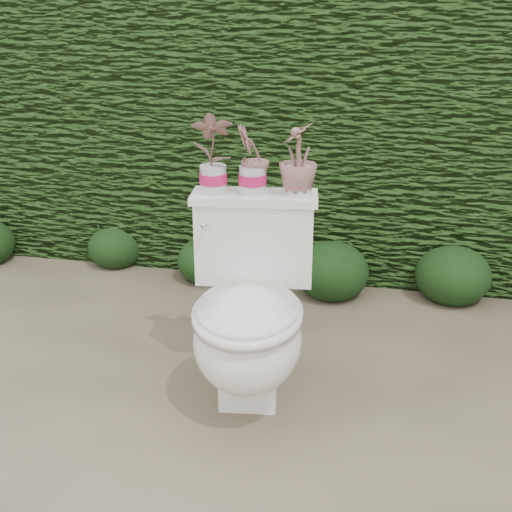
% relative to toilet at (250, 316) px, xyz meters
% --- Properties ---
extents(ground, '(60.00, 60.00, 0.00)m').
position_rel_toilet_xyz_m(ground, '(-0.15, 0.08, -0.36)').
color(ground, gray).
rests_on(ground, ground).
extents(hedge, '(8.00, 1.00, 1.60)m').
position_rel_toilet_xyz_m(hedge, '(-0.15, 1.68, 0.44)').
color(hedge, '#32581D').
rests_on(hedge, ground).
extents(toilet, '(0.55, 0.73, 0.78)m').
position_rel_toilet_xyz_m(toilet, '(0.00, 0.00, 0.00)').
color(toilet, white).
rests_on(toilet, ground).
extents(potted_plant_left, '(0.18, 0.13, 0.31)m').
position_rel_toilet_xyz_m(potted_plant_left, '(-0.20, 0.21, 0.57)').
color(potted_plant_left, '#367825').
rests_on(potted_plant_left, toilet).
extents(potted_plant_center, '(0.17, 0.18, 0.26)m').
position_rel_toilet_xyz_m(potted_plant_center, '(-0.04, 0.24, 0.55)').
color(potted_plant_center, '#367825').
rests_on(potted_plant_center, toilet).
extents(potted_plant_right, '(0.16, 0.16, 0.27)m').
position_rel_toilet_xyz_m(potted_plant_right, '(0.13, 0.26, 0.56)').
color(potted_plant_right, '#367825').
rests_on(potted_plant_right, toilet).
extents(liriope_clump_2, '(0.33, 0.33, 0.26)m').
position_rel_toilet_xyz_m(liriope_clump_2, '(-1.11, 1.20, -0.22)').
color(liriope_clump_2, '#1C3B14').
rests_on(liriope_clump_2, ground).
extents(liriope_clump_3, '(0.34, 0.34, 0.27)m').
position_rel_toilet_xyz_m(liriope_clump_3, '(-0.51, 1.10, -0.22)').
color(liriope_clump_3, '#1C3B14').
rests_on(liriope_clump_3, ground).
extents(liriope_clump_4, '(0.40, 0.40, 0.32)m').
position_rel_toilet_xyz_m(liriope_clump_4, '(0.21, 1.05, -0.20)').
color(liriope_clump_4, '#1C3B14').
rests_on(liriope_clump_4, ground).
extents(liriope_clump_5, '(0.40, 0.40, 0.32)m').
position_rel_toilet_xyz_m(liriope_clump_5, '(0.84, 1.13, -0.20)').
color(liriope_clump_5, '#1C3B14').
rests_on(liriope_clump_5, ground).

